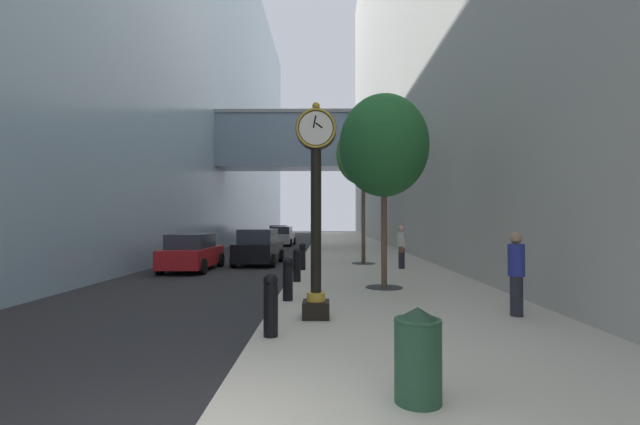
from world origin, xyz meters
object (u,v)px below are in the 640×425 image
trash_bin (418,353)px  car_black_mid (259,247)px  bollard_third (297,264)px  pedestrian_walking (402,246)px  bollard_second (288,277)px  car_grey_trailing (279,234)px  bollard_nearest (271,303)px  street_tree_mid_near (363,155)px  street_tree_near (384,146)px  car_silver_near (282,236)px  car_red_far (192,253)px  pedestrian_by_clock (516,271)px  bollard_fourth (302,256)px  street_clock (316,199)px

trash_bin → car_black_mid: (-4.29, 16.11, 0.15)m
bollard_third → pedestrian_walking: pedestrian_walking is taller
bollard_second → car_grey_trailing: 32.28m
bollard_nearest → street_tree_mid_near: (2.70, 12.61, 4.50)m
street_tree_near → street_tree_mid_near: size_ratio=0.88×
car_grey_trailing → trash_bin: bearing=-81.5°
car_silver_near → car_red_far: bearing=-96.2°
bollard_third → car_black_mid: car_black_mid is taller
bollard_nearest → pedestrian_by_clock: 5.26m
trash_bin → car_grey_trailing: 38.50m
pedestrian_by_clock → car_silver_near: 28.45m
pedestrian_walking → bollard_second: bearing=-119.6°
street_tree_near → street_tree_mid_near: 7.21m
bollard_nearest → car_black_mid: 13.64m
bollard_third → trash_bin: bearing=-78.1°
bollard_third → pedestrian_walking: bearing=43.3°
street_tree_mid_near → car_red_far: street_tree_mid_near is taller
street_tree_near → pedestrian_walking: 6.24m
pedestrian_walking → car_black_mid: pedestrian_walking is taller
street_tree_near → trash_bin: size_ratio=5.52×
bollard_third → trash_bin: (1.98, -9.36, -0.04)m
bollard_nearest → bollard_third: same height
bollard_second → bollard_fourth: 6.68m
pedestrian_walking → car_silver_near: bearing=110.5°
street_tree_near → pedestrian_by_clock: size_ratio=3.28×
street_clock → bollard_second: 2.79m
street_clock → bollard_fourth: size_ratio=4.04×
street_clock → bollard_nearest: bearing=-118.0°
bollard_nearest → pedestrian_by_clock: bearing=18.6°
bollard_third → car_grey_trailing: car_grey_trailing is taller
trash_bin → car_silver_near: bearing=98.6°
trash_bin → pedestrian_by_clock: bearing=55.4°
car_silver_near → car_grey_trailing: 6.43m
car_black_mid → car_red_far: 3.54m
street_tree_near → street_tree_mid_near: (-0.00, 7.16, 0.84)m
trash_bin → pedestrian_by_clock: 5.29m
street_clock → pedestrian_by_clock: bearing=3.5°
bollard_third → street_tree_mid_near: (2.70, 5.92, 4.50)m
street_tree_near → car_grey_trailing: bearing=102.1°
bollard_second → pedestrian_by_clock: size_ratio=0.63×
street_clock → car_silver_near: size_ratio=1.09×
pedestrian_by_clock → car_red_far: pedestrian_by_clock is taller
pedestrian_walking → bollard_fourth: bearing=-172.6°
trash_bin → street_tree_mid_near: bearing=87.3°
street_clock → trash_bin: (1.23, -4.09, -1.91)m
street_tree_near → car_black_mid: (-5.01, 8.00, -3.55)m
bollard_fourth → car_red_far: size_ratio=0.26×
street_tree_near → car_red_far: size_ratio=1.38×
street_tree_mid_near → pedestrian_by_clock: (2.28, -10.93, -4.13)m
street_clock → street_tree_mid_near: 11.66m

